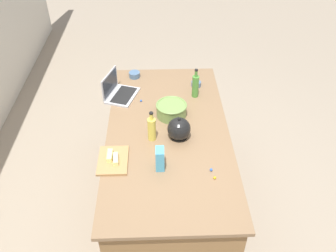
% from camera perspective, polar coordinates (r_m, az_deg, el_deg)
% --- Properties ---
extents(ground_plane, '(12.00, 12.00, 0.00)m').
position_cam_1_polar(ground_plane, '(3.47, 0.00, -12.24)').
color(ground_plane, gray).
extents(island_counter, '(1.91, 0.96, 0.90)m').
position_cam_1_polar(island_counter, '(3.13, 0.00, -7.09)').
color(island_counter, olive).
rests_on(island_counter, ground).
extents(laptop, '(0.36, 0.32, 0.22)m').
position_cam_1_polar(laptop, '(3.22, -7.91, 5.47)').
color(laptop, '#B7B7BC').
rests_on(laptop, island_counter).
extents(mixing_bowl_large, '(0.26, 0.26, 0.11)m').
position_cam_1_polar(mixing_bowl_large, '(2.95, 0.55, 2.64)').
color(mixing_bowl_large, '#72934C').
rests_on(mixing_bowl_large, island_counter).
extents(bottle_oil, '(0.06, 0.06, 0.25)m').
position_cam_1_polar(bottle_oil, '(2.69, -2.61, -0.40)').
color(bottle_oil, '#DBC64C').
rests_on(bottle_oil, island_counter).
extents(bottle_olive, '(0.06, 0.06, 0.27)m').
position_cam_1_polar(bottle_olive, '(3.16, 4.40, 6.44)').
color(bottle_olive, '#4C8C38').
rests_on(bottle_olive, island_counter).
extents(kettle, '(0.21, 0.18, 0.20)m').
position_cam_1_polar(kettle, '(2.72, 1.76, -0.49)').
color(kettle, black).
rests_on(kettle, island_counter).
extents(cutting_board, '(0.29, 0.21, 0.02)m').
position_cam_1_polar(cutting_board, '(2.60, -8.76, -5.44)').
color(cutting_board, '#AD7F4C').
rests_on(cutting_board, island_counter).
extents(butter_stick_left, '(0.11, 0.05, 0.04)m').
position_cam_1_polar(butter_stick_left, '(2.56, -8.34, -5.24)').
color(butter_stick_left, '#F4E58C').
rests_on(butter_stick_left, cutting_board).
extents(butter_stick_right, '(0.11, 0.04, 0.04)m').
position_cam_1_polar(butter_stick_right, '(2.60, -9.27, -4.66)').
color(butter_stick_right, '#F4E58C').
rests_on(butter_stick_right, cutting_board).
extents(ramekin_small, '(0.09, 0.09, 0.04)m').
position_cam_1_polar(ramekin_small, '(3.34, 4.51, 6.71)').
color(ramekin_small, slate).
rests_on(ramekin_small, island_counter).
extents(ramekin_medium, '(0.10, 0.10, 0.05)m').
position_cam_1_polar(ramekin_medium, '(3.48, -5.37, 8.16)').
color(ramekin_medium, slate).
rests_on(ramekin_medium, island_counter).
extents(candy_bag, '(0.09, 0.06, 0.17)m').
position_cam_1_polar(candy_bag, '(2.47, -1.29, -5.25)').
color(candy_bag, '#4CA5CC').
rests_on(candy_bag, island_counter).
extents(candy_0, '(0.02, 0.02, 0.02)m').
position_cam_1_polar(candy_0, '(2.47, 7.47, -8.18)').
color(candy_0, yellow).
rests_on(candy_0, island_counter).
extents(candy_1, '(0.02, 0.02, 0.02)m').
position_cam_1_polar(candy_1, '(3.06, 0.13, 3.04)').
color(candy_1, green).
rests_on(candy_1, island_counter).
extents(candy_2, '(0.01, 0.01, 0.01)m').
position_cam_1_polar(candy_2, '(3.18, 0.17, 4.57)').
color(candy_2, blue).
rests_on(candy_2, island_counter).
extents(candy_3, '(0.02, 0.02, 0.02)m').
position_cam_1_polar(candy_3, '(2.52, 6.90, -6.95)').
color(candy_3, blue).
rests_on(candy_3, island_counter).
extents(candy_4, '(0.02, 0.02, 0.02)m').
position_cam_1_polar(candy_4, '(3.14, -4.33, 4.04)').
color(candy_4, blue).
rests_on(candy_4, island_counter).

